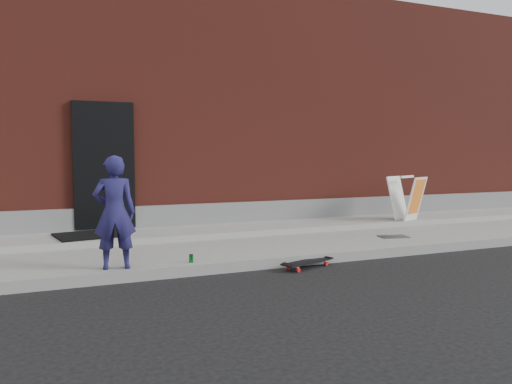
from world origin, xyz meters
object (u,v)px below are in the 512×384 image
child (114,212)px  soda_can (191,258)px  skateboard (308,262)px  pizza_sign (407,198)px

child → soda_can: 1.19m
skateboard → pizza_sign: 4.09m
child → skateboard: bearing=-179.8°
skateboard → soda_can: (-1.61, 0.29, 0.13)m
skateboard → child: bearing=173.0°
child → soda_can: size_ratio=12.92×
child → skateboard: child is taller
soda_can → pizza_sign: bearing=19.6°
child → pizza_sign: child is taller
soda_can → child: bearing=178.5°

